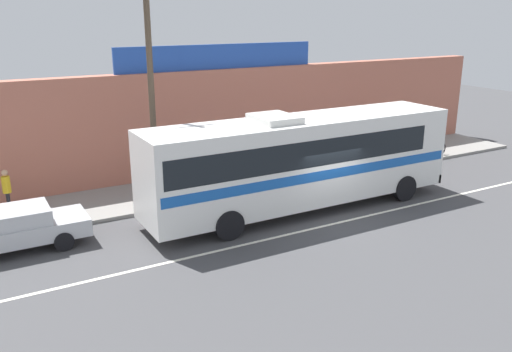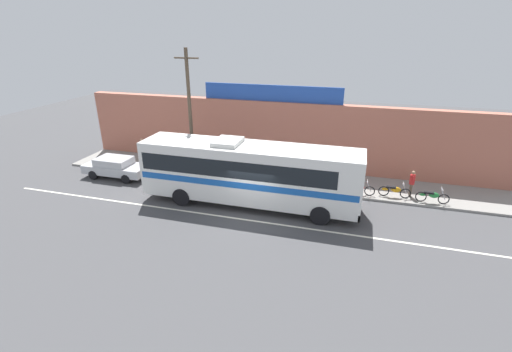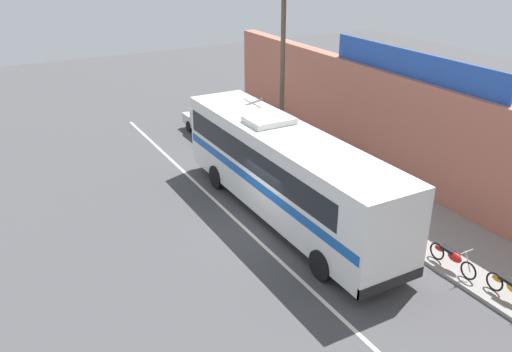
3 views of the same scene
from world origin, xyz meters
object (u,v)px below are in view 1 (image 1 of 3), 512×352
(utility_pole, at_px, (152,95))
(pedestrian_far_right, at_px, (7,188))
(pedestrian_far_left, at_px, (410,139))
(pedestrian_by_curb, at_px, (173,170))
(motorcycle_purple, at_px, (372,159))
(motorcycle_blue, at_px, (401,152))
(parked_car, at_px, (15,228))
(intercity_bus, at_px, (300,158))
(motorcycle_orange, at_px, (433,148))

(utility_pole, distance_m, pedestrian_far_right, 6.31)
(pedestrian_far_left, bearing_deg, pedestrian_by_curb, 176.81)
(motorcycle_purple, height_order, pedestrian_far_right, pedestrian_far_right)
(motorcycle_blue, bearing_deg, pedestrian_far_left, 22.81)
(motorcycle_purple, relative_size, pedestrian_far_right, 1.15)
(pedestrian_far_right, relative_size, pedestrian_far_left, 1.04)
(pedestrian_far_left, bearing_deg, parked_car, -174.09)
(utility_pole, height_order, pedestrian_far_right, utility_pole)
(intercity_bus, height_order, utility_pole, utility_pole)
(utility_pole, bearing_deg, intercity_bus, -30.71)
(utility_pole, relative_size, pedestrian_far_left, 5.10)
(intercity_bus, bearing_deg, motorcycle_purple, 24.59)
(utility_pole, bearing_deg, parked_car, -165.46)
(pedestrian_far_left, bearing_deg, intercity_bus, -159.48)
(motorcycle_purple, height_order, pedestrian_by_curb, pedestrian_by_curb)
(intercity_bus, xyz_separation_m, motorcycle_purple, (6.06, 2.77, -1.50))
(pedestrian_by_curb, height_order, pedestrian_far_right, pedestrian_far_right)
(intercity_bus, relative_size, motorcycle_blue, 6.71)
(intercity_bus, height_order, motorcycle_orange, intercity_bus)
(utility_pole, xyz_separation_m, motorcycle_orange, (14.86, 0.02, -3.84))
(motorcycle_purple, bearing_deg, utility_pole, 179.95)
(intercity_bus, bearing_deg, motorcycle_blue, 20.25)
(pedestrian_far_right, distance_m, pedestrian_far_left, 18.88)
(parked_car, bearing_deg, pedestrian_by_curb, 22.84)
(pedestrian_by_curb, bearing_deg, pedestrian_far_left, -3.19)
(intercity_bus, distance_m, motorcycle_blue, 8.81)
(parked_car, distance_m, utility_pole, 6.48)
(pedestrian_far_right, bearing_deg, motorcycle_purple, -6.66)
(intercity_bus, xyz_separation_m, utility_pole, (-4.68, 2.78, 2.34))
(pedestrian_by_curb, bearing_deg, motorcycle_blue, -5.38)
(pedestrian_by_curb, distance_m, pedestrian_far_right, 6.24)
(pedestrian_far_left, bearing_deg, motorcycle_purple, -168.28)
(intercity_bus, xyz_separation_m, pedestrian_far_left, (9.09, 3.40, -0.99))
(motorcycle_blue, distance_m, pedestrian_by_curb, 11.74)
(intercity_bus, distance_m, motorcycle_orange, 10.66)
(parked_car, distance_m, pedestrian_far_right, 3.20)
(motorcycle_purple, bearing_deg, motorcycle_blue, 6.31)
(parked_car, distance_m, pedestrian_far_left, 19.05)
(motorcycle_orange, height_order, pedestrian_by_curb, pedestrian_by_curb)
(utility_pole, xyz_separation_m, pedestrian_by_curb, (1.15, 1.32, -3.36))
(intercity_bus, relative_size, motorcycle_purple, 6.36)
(intercity_bus, xyz_separation_m, pedestrian_far_right, (-9.75, 4.62, -0.94))
(motorcycle_orange, distance_m, motorcycle_purple, 4.11)
(parked_car, bearing_deg, pedestrian_far_right, 88.09)
(parked_car, xyz_separation_m, utility_pole, (5.17, 1.34, 3.67))
(parked_car, relative_size, motorcycle_purple, 2.25)
(motorcycle_orange, xyz_separation_m, pedestrian_far_right, (-19.92, 1.82, 0.56))
(intercity_bus, height_order, pedestrian_far_right, intercity_bus)
(pedestrian_by_curb, relative_size, pedestrian_far_left, 0.97)
(motorcycle_orange, xyz_separation_m, pedestrian_by_curb, (-13.71, 1.31, 0.48))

